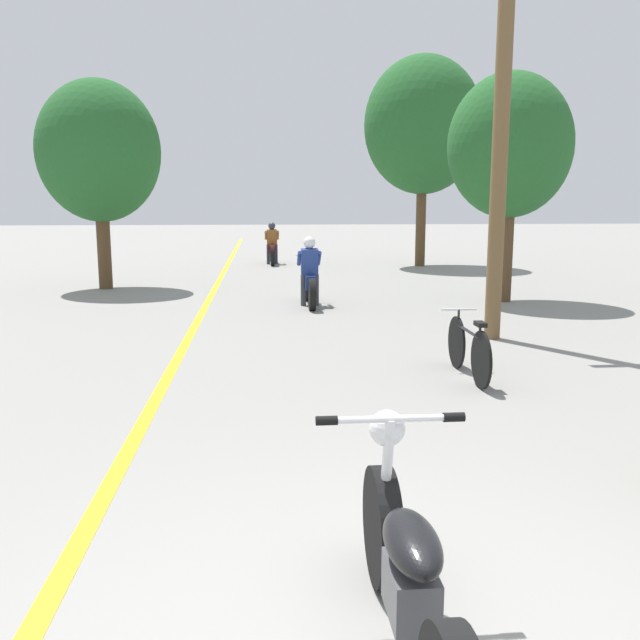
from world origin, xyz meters
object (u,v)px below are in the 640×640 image
object	(u,v)px
roadside_tree_right_far	(423,126)
bicycle_parked	(468,348)
motorcycle_foreground	(409,578)
motorcycle_rider_far	(272,248)
utility_pole	(501,134)
roadside_tree_right_near	(510,147)
roadside_tree_left	(99,152)
motorcycle_rider_lead	(310,279)

from	to	relation	value
roadside_tree_right_far	bicycle_parked	xyz separation A→B (m)	(-2.72, -14.12, -4.09)
motorcycle_foreground	motorcycle_rider_far	xyz separation A→B (m)	(-0.30, 20.14, 0.12)
utility_pole	roadside_tree_right_near	size ratio (longest dim) A/B	1.27
utility_pole	roadside_tree_left	xyz separation A→B (m)	(-7.29, 6.70, 0.17)
roadside_tree_right_near	bicycle_parked	distance (m)	7.24
bicycle_parked	roadside_tree_right_near	bearing A→B (deg)	66.66
roadside_tree_right_far	motorcycle_rider_lead	xyz separation A→B (m)	(-4.20, -8.23, -3.92)
roadside_tree_right_near	motorcycle_rider_far	world-z (taller)	roadside_tree_right_near
utility_pole	bicycle_parked	distance (m)	3.70
roadside_tree_right_far	motorcycle_foreground	world-z (taller)	roadside_tree_right_far
motorcycle_rider_lead	motorcycle_foreground	bearing A→B (deg)	-91.67
motorcycle_foreground	bicycle_parked	bearing A→B (deg)	70.03
roadside_tree_right_far	bicycle_parked	world-z (taller)	roadside_tree_right_far
roadside_tree_right_near	bicycle_parked	xyz separation A→B (m)	(-2.64, -6.12, -2.82)
roadside_tree_left	motorcycle_rider_far	xyz separation A→B (m)	(4.12, 6.22, -2.69)
utility_pole	roadside_tree_right_far	xyz separation A→B (m)	(1.64, 11.84, 1.40)
motorcycle_foreground	motorcycle_rider_lead	bearing A→B (deg)	88.33
roadside_tree_right_far	roadside_tree_left	size ratio (longest dim) A/B	1.35
roadside_tree_right_far	motorcycle_rider_far	size ratio (longest dim) A/B	3.12
utility_pole	roadside_tree_right_near	distance (m)	4.14
motorcycle_rider_lead	motorcycle_rider_far	size ratio (longest dim) A/B	0.93
motorcycle_rider_lead	motorcycle_rider_far	bearing A→B (deg)	93.76
utility_pole	motorcycle_rider_far	distance (m)	13.54
motorcycle_rider_lead	bicycle_parked	world-z (taller)	motorcycle_rider_lead
utility_pole	roadside_tree_right_far	world-z (taller)	roadside_tree_right_far
utility_pole	motorcycle_foreground	world-z (taller)	utility_pole
roadside_tree_right_far	roadside_tree_right_near	bearing A→B (deg)	-90.58
utility_pole	roadside_tree_right_far	distance (m)	12.03
roadside_tree_right_near	motorcycle_rider_lead	size ratio (longest dim) A/B	2.36
roadside_tree_right_far	motorcycle_rider_lead	world-z (taller)	roadside_tree_right_far
utility_pole	roadside_tree_left	size ratio (longest dim) A/B	1.21
roadside_tree_right_near	motorcycle_rider_far	size ratio (longest dim) A/B	2.20
utility_pole	motorcycle_foreground	size ratio (longest dim) A/B	2.85
roadside_tree_right_far	bicycle_parked	size ratio (longest dim) A/B	4.06
bicycle_parked	motorcycle_rider_far	bearing A→B (deg)	97.83
utility_pole	motorcycle_rider_far	bearing A→B (deg)	103.81
utility_pole	roadside_tree_left	world-z (taller)	utility_pole
motorcycle_foreground	motorcycle_rider_lead	size ratio (longest dim) A/B	1.05
roadside_tree_right_near	roadside_tree_left	world-z (taller)	roadside_tree_left
utility_pole	bicycle_parked	size ratio (longest dim) A/B	3.63
utility_pole	roadside_tree_right_far	size ratio (longest dim) A/B	0.89
motorcycle_rider_far	bicycle_parked	world-z (taller)	motorcycle_rider_far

